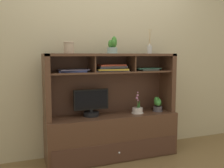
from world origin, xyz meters
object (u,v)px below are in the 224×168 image
(magazine_stack_right, at_px, (73,71))
(magazine_stack_left, at_px, (112,68))
(tv_monitor, at_px, (91,104))
(magazine_stack_centre, at_px, (147,69))
(diffuser_bottle, at_px, (150,49))
(potted_fern, at_px, (158,104))
(potted_succulent, at_px, (112,47))
(potted_orchid, at_px, (137,110))
(ceramic_vase, at_px, (69,48))
(media_console, at_px, (112,126))

(magazine_stack_right, bearing_deg, magazine_stack_left, -5.89)
(tv_monitor, bearing_deg, magazine_stack_centre, 0.96)
(magazine_stack_centre, height_order, diffuser_bottle, diffuser_bottle)
(potted_fern, relative_size, potted_succulent, 0.95)
(potted_orchid, height_order, ceramic_vase, ceramic_vase)
(potted_orchid, relative_size, diffuser_bottle, 0.87)
(media_console, relative_size, potted_fern, 8.33)
(magazine_stack_left, height_order, diffuser_bottle, diffuser_bottle)
(media_console, xyz_separation_m, diffuser_bottle, (0.53, 0.02, 0.96))
(media_console, distance_m, potted_orchid, 0.38)
(magazine_stack_centre, bearing_deg, ceramic_vase, -177.60)
(media_console, bearing_deg, magazine_stack_right, 178.30)
(potted_fern, distance_m, potted_succulent, 0.97)
(potted_fern, xyz_separation_m, diffuser_bottle, (-0.09, 0.07, 0.72))
(magazine_stack_left, distance_m, magazine_stack_right, 0.47)
(magazine_stack_right, relative_size, ceramic_vase, 2.68)
(potted_fern, bearing_deg, magazine_stack_centre, 154.98)
(magazine_stack_centre, bearing_deg, tv_monitor, -179.04)
(potted_orchid, bearing_deg, magazine_stack_centre, 23.32)
(tv_monitor, height_order, ceramic_vase, ceramic_vase)
(media_console, relative_size, magazine_stack_centre, 4.50)
(magazine_stack_left, height_order, ceramic_vase, ceramic_vase)
(ceramic_vase, bearing_deg, magazine_stack_left, -0.45)
(diffuser_bottle, bearing_deg, magazine_stack_centre, -167.95)
(potted_orchid, relative_size, magazine_stack_left, 0.66)
(potted_fern, bearing_deg, potted_succulent, 176.39)
(magazine_stack_centre, xyz_separation_m, ceramic_vase, (-1.02, -0.04, 0.27))
(potted_fern, bearing_deg, media_console, 175.28)
(magazine_stack_centre, distance_m, magazine_stack_right, 0.97)
(media_console, xyz_separation_m, ceramic_vase, (-0.53, -0.03, 0.97))
(magazine_stack_right, distance_m, potted_succulent, 0.56)
(tv_monitor, xyz_separation_m, magazine_stack_left, (0.26, -0.03, 0.43))
(potted_fern, height_order, diffuser_bottle, diffuser_bottle)
(media_console, bearing_deg, potted_fern, -4.72)
(diffuser_bottle, bearing_deg, media_console, -177.60)
(magazine_stack_right, distance_m, ceramic_vase, 0.27)
(tv_monitor, relative_size, diffuser_bottle, 1.35)
(diffuser_bottle, xyz_separation_m, potted_succulent, (-0.53, -0.03, 0.02))
(magazine_stack_centre, relative_size, potted_succulent, 1.76)
(media_console, height_order, tv_monitor, media_console)
(tv_monitor, distance_m, magazine_stack_right, 0.47)
(media_console, xyz_separation_m, potted_orchid, (0.33, -0.06, 0.19))
(ceramic_vase, bearing_deg, potted_succulent, 1.89)
(potted_succulent, bearing_deg, potted_fern, -3.61)
(magazine_stack_centre, xyz_separation_m, magazine_stack_right, (-0.97, 0.00, 0.00))
(media_console, xyz_separation_m, magazine_stack_right, (-0.48, 0.01, 0.71))
(magazine_stack_right, bearing_deg, tv_monitor, -3.84)
(magazine_stack_centre, bearing_deg, potted_succulent, -177.03)
(potted_fern, distance_m, ceramic_vase, 1.36)
(media_console, bearing_deg, magazine_stack_centre, 1.49)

